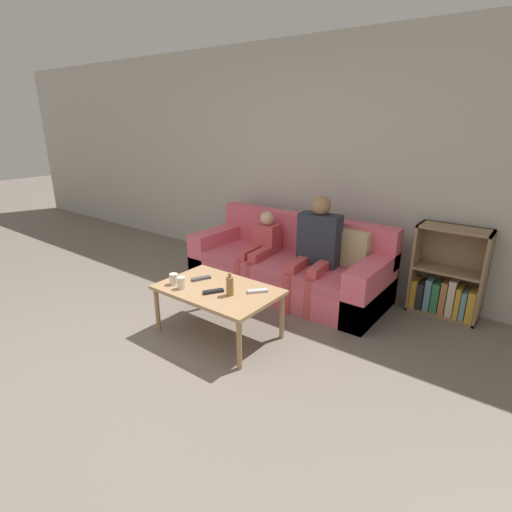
{
  "coord_description": "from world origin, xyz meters",
  "views": [
    {
      "loc": [
        2.28,
        -1.2,
        1.79
      ],
      "look_at": [
        0.14,
        1.6,
        0.56
      ],
      "focal_mm": 28.0,
      "sensor_mm": 36.0,
      "label": 1
    }
  ],
  "objects": [
    {
      "name": "ground_plane",
      "position": [
        0.0,
        0.0,
        0.0
      ],
      "size": [
        22.0,
        22.0,
        0.0
      ],
      "primitive_type": "plane",
      "color": "#70665B"
    },
    {
      "name": "wall_back",
      "position": [
        0.0,
        2.81,
        1.3
      ],
      "size": [
        12.0,
        0.06,
        2.6
      ],
      "color": "#B7B2A8",
      "rests_on": "ground_plane"
    },
    {
      "name": "couch",
      "position": [
        0.13,
        2.21,
        0.26
      ],
      "size": [
        2.12,
        0.86,
        0.79
      ],
      "color": "#DB5B70",
      "rests_on": "ground_plane"
    },
    {
      "name": "bookshelf",
      "position": [
        1.62,
        2.65,
        0.32
      ],
      "size": [
        0.62,
        0.28,
        0.86
      ],
      "color": "#8E7051",
      "rests_on": "ground_plane"
    },
    {
      "name": "coffee_table",
      "position": [
        0.17,
        1.04,
        0.4
      ],
      "size": [
        1.0,
        0.65,
        0.44
      ],
      "color": "#A87F56",
      "rests_on": "ground_plane"
    },
    {
      "name": "person_adult",
      "position": [
        0.48,
        2.13,
        0.61
      ],
      "size": [
        0.43,
        0.63,
        1.08
      ],
      "rotation": [
        0.0,
        0.0,
        0.09
      ],
      "color": "#C6474C",
      "rests_on": "ground_plane"
    },
    {
      "name": "person_child",
      "position": [
        -0.16,
        2.08,
        0.47
      ],
      "size": [
        0.29,
        0.62,
        0.83
      ],
      "rotation": [
        0.0,
        0.0,
        0.08
      ],
      "color": "#C6474C",
      "rests_on": "ground_plane"
    },
    {
      "name": "cup_near",
      "position": [
        -0.07,
        0.86,
        0.49
      ],
      "size": [
        0.07,
        0.07,
        0.1
      ],
      "color": "silver",
      "rests_on": "coffee_table"
    },
    {
      "name": "cup_far",
      "position": [
        -0.19,
        0.88,
        0.48
      ],
      "size": [
        0.07,
        0.07,
        0.09
      ],
      "color": "silver",
      "rests_on": "coffee_table"
    },
    {
      "name": "tv_remote_0",
      "position": [
        0.2,
        0.95,
        0.45
      ],
      "size": [
        0.13,
        0.17,
        0.02
      ],
      "rotation": [
        0.0,
        0.0,
        -0.55
      ],
      "color": "black",
      "rests_on": "coffee_table"
    },
    {
      "name": "tv_remote_1",
      "position": [
        -0.08,
        1.09,
        0.45
      ],
      "size": [
        0.12,
        0.17,
        0.02
      ],
      "rotation": [
        0.0,
        0.0,
        -0.43
      ],
      "color": "#47474C",
      "rests_on": "coffee_table"
    },
    {
      "name": "tv_remote_2",
      "position": [
        0.48,
        1.18,
        0.45
      ],
      "size": [
        0.15,
        0.16,
        0.02
      ],
      "rotation": [
        0.0,
        0.0,
        -0.72
      ],
      "color": "#B7B7BC",
      "rests_on": "coffee_table"
    },
    {
      "name": "bottle",
      "position": [
        0.34,
        1.0,
        0.52
      ],
      "size": [
        0.06,
        0.06,
        0.19
      ],
      "color": "olive",
      "rests_on": "coffee_table"
    }
  ]
}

